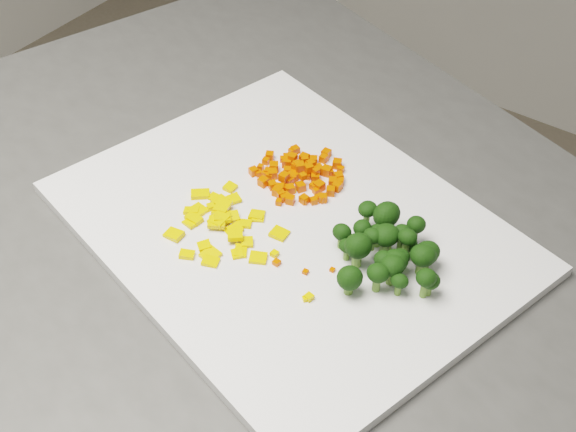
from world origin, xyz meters
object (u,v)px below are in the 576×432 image
Objects in this scene: cutting_board at (288,227)px; broccoli_pile at (386,244)px; pepper_pile at (228,220)px; carrot_pile at (298,167)px.

cutting_board is 3.75× the size of broccoli_pile.
cutting_board is 0.06m from pepper_pile.
broccoli_pile is at bearing -22.67° from carrot_pile.
cutting_board is 0.12m from broccoli_pile.
cutting_board is at bearing -63.05° from carrot_pile.
broccoli_pile is (0.16, 0.05, 0.02)m from pepper_pile.
pepper_pile is 0.97× the size of broccoli_pile.
pepper_pile reaches higher than cutting_board.
broccoli_pile is at bearing 15.94° from pepper_pile.
cutting_board is at bearing 39.69° from pepper_pile.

